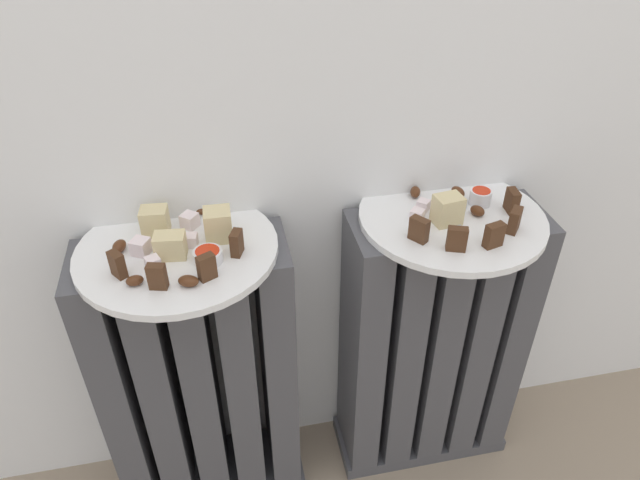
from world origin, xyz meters
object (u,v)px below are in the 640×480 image
at_px(radiator_right, 431,347).
at_px(plate_left, 177,250).
at_px(jam_bowl_right, 480,196).
at_px(fork, 460,213).
at_px(jam_bowl_left, 208,255).
at_px(plate_right, 452,217).
at_px(radiator_left, 201,383).

relative_size(radiator_right, plate_left, 1.90).
distance_m(jam_bowl_right, fork, 0.05).
height_order(jam_bowl_left, jam_bowl_right, jam_bowl_right).
height_order(radiator_right, plate_right, plate_right).
bearing_deg(jam_bowl_left, plate_left, 134.78).
xyz_separation_m(radiator_left, jam_bowl_right, (0.51, 0.02, 0.33)).
height_order(radiator_right, jam_bowl_right, jam_bowl_right).
bearing_deg(radiator_right, radiator_left, 180.00).
bearing_deg(radiator_left, fork, -0.24).
bearing_deg(fork, plate_right, 170.99).
relative_size(radiator_right, plate_right, 1.90).
distance_m(radiator_left, plate_right, 0.54).
xyz_separation_m(radiator_left, fork, (0.46, -0.00, 0.31)).
bearing_deg(radiator_right, plate_left, 180.00).
relative_size(plate_left, plate_right, 1.00).
distance_m(plate_left, plate_right, 0.45).
distance_m(plate_right, jam_bowl_right, 0.07).
bearing_deg(plate_right, jam_bowl_left, -173.42).
relative_size(jam_bowl_left, jam_bowl_right, 1.18).
relative_size(jam_bowl_left, fork, 0.44).
distance_m(jam_bowl_left, fork, 0.42).
bearing_deg(radiator_right, plate_right, 63.43).
bearing_deg(jam_bowl_right, plate_right, -158.98).
height_order(plate_right, jam_bowl_right, jam_bowl_right).
bearing_deg(jam_bowl_left, radiator_right, 6.58).
bearing_deg(plate_right, radiator_left, -180.00).
distance_m(jam_bowl_left, jam_bowl_right, 0.47).
distance_m(radiator_left, jam_bowl_right, 0.60).
distance_m(radiator_right, plate_left, 0.54).
bearing_deg(fork, radiator_left, 179.76).
height_order(plate_left, fork, fork).
bearing_deg(fork, plate_left, 179.76).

